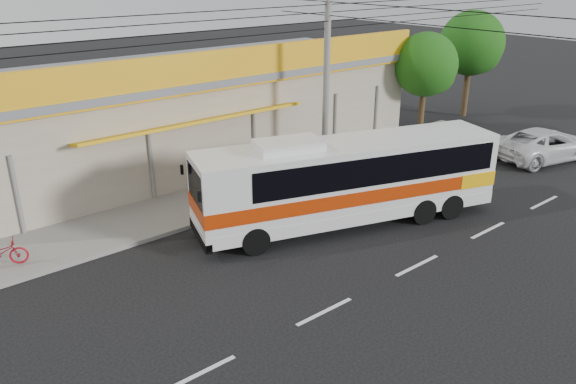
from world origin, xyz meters
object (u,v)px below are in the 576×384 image
at_px(tree_far, 473,45).
at_px(coach_bus, 353,176).
at_px(white_car, 545,144).
at_px(utility_pole, 328,15).
at_px(tree_near, 428,67).

bearing_deg(tree_far, coach_bus, -158.72).
relative_size(white_car, tree_far, 0.85).
relative_size(utility_pole, tree_near, 6.06).
bearing_deg(white_car, tree_near, 25.52).
distance_m(utility_pole, tree_far, 14.65).
height_order(white_car, utility_pole, utility_pole).
relative_size(white_car, utility_pole, 0.16).
relative_size(coach_bus, white_car, 2.08).
distance_m(utility_pole, tree_near, 9.18).
bearing_deg(utility_pole, white_car, -27.55).
height_order(coach_bus, white_car, coach_bus).
bearing_deg(coach_bus, white_car, 14.02).
height_order(white_car, tree_far, tree_far).
xyz_separation_m(coach_bus, tree_near, (11.14, 5.51, 1.96)).
relative_size(utility_pole, tree_far, 5.32).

